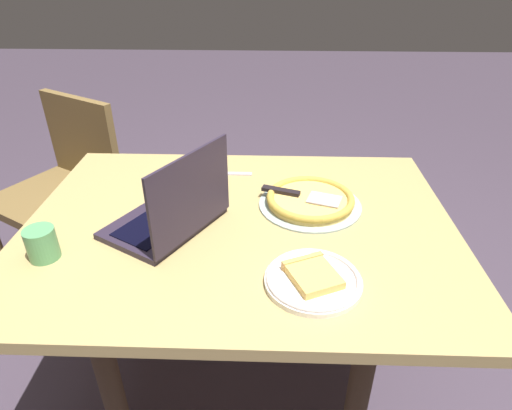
{
  "coord_description": "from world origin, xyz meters",
  "views": [
    {
      "loc": [
        0.08,
        -1.05,
        1.43
      ],
      "look_at": [
        0.05,
        0.02,
        0.79
      ],
      "focal_mm": 30.7,
      "sensor_mm": 36.0,
      "label": 1
    }
  ],
  "objects_px": {
    "dining_table": "(240,248)",
    "pizza_tray": "(310,200)",
    "chair_near": "(66,180)",
    "table_knife": "(213,173)",
    "laptop": "(173,213)",
    "pizza_plate": "(313,279)",
    "drink_cup": "(42,243)"
  },
  "relations": [
    {
      "from": "pizza_plate",
      "to": "table_knife",
      "type": "xyz_separation_m",
      "value": [
        -0.3,
        0.56,
        -0.01
      ]
    },
    {
      "from": "table_knife",
      "to": "chair_near",
      "type": "relative_size",
      "value": 0.26
    },
    {
      "from": "chair_near",
      "to": "pizza_plate",
      "type": "bearing_deg",
      "value": -42.42
    },
    {
      "from": "pizza_plate",
      "to": "pizza_tray",
      "type": "relative_size",
      "value": 0.74
    },
    {
      "from": "laptop",
      "to": "chair_near",
      "type": "relative_size",
      "value": 0.45
    },
    {
      "from": "drink_cup",
      "to": "chair_near",
      "type": "relative_size",
      "value": 0.1
    },
    {
      "from": "pizza_plate",
      "to": "pizza_tray",
      "type": "height_order",
      "value": "pizza_tray"
    },
    {
      "from": "pizza_plate",
      "to": "pizza_tray",
      "type": "bearing_deg",
      "value": 87.02
    },
    {
      "from": "pizza_tray",
      "to": "chair_near",
      "type": "bearing_deg",
      "value": 150.82
    },
    {
      "from": "laptop",
      "to": "chair_near",
      "type": "distance_m",
      "value": 1.04
    },
    {
      "from": "chair_near",
      "to": "drink_cup",
      "type": "bearing_deg",
      "value": -67.38
    },
    {
      "from": "dining_table",
      "to": "pizza_tray",
      "type": "xyz_separation_m",
      "value": [
        0.21,
        0.1,
        0.11
      ]
    },
    {
      "from": "table_knife",
      "to": "pizza_plate",
      "type": "bearing_deg",
      "value": -61.65
    },
    {
      "from": "dining_table",
      "to": "table_knife",
      "type": "height_order",
      "value": "table_knife"
    },
    {
      "from": "dining_table",
      "to": "table_knife",
      "type": "xyz_separation_m",
      "value": [
        -0.11,
        0.3,
        0.1
      ]
    },
    {
      "from": "laptop",
      "to": "pizza_plate",
      "type": "relative_size",
      "value": 1.67
    },
    {
      "from": "laptop",
      "to": "table_knife",
      "type": "relative_size",
      "value": 1.72
    },
    {
      "from": "laptop",
      "to": "pizza_tray",
      "type": "relative_size",
      "value": 1.23
    },
    {
      "from": "pizza_tray",
      "to": "dining_table",
      "type": "bearing_deg",
      "value": -154.23
    },
    {
      "from": "dining_table",
      "to": "laptop",
      "type": "distance_m",
      "value": 0.24
    },
    {
      "from": "table_knife",
      "to": "drink_cup",
      "type": "bearing_deg",
      "value": -127.59
    },
    {
      "from": "dining_table",
      "to": "table_knife",
      "type": "relative_size",
      "value": 5.52
    },
    {
      "from": "chair_near",
      "to": "dining_table",
      "type": "bearing_deg",
      "value": -39.18
    },
    {
      "from": "dining_table",
      "to": "chair_near",
      "type": "distance_m",
      "value": 1.11
    },
    {
      "from": "laptop",
      "to": "pizza_tray",
      "type": "xyz_separation_m",
      "value": [
        0.39,
        0.14,
        -0.03
      ]
    },
    {
      "from": "drink_cup",
      "to": "pizza_tray",
      "type": "bearing_deg",
      "value": 22.12
    },
    {
      "from": "pizza_plate",
      "to": "dining_table",
      "type": "bearing_deg",
      "value": 126.43
    },
    {
      "from": "drink_cup",
      "to": "table_knife",
      "type": "bearing_deg",
      "value": 52.41
    },
    {
      "from": "dining_table",
      "to": "table_knife",
      "type": "bearing_deg",
      "value": 110.34
    },
    {
      "from": "table_knife",
      "to": "dining_table",
      "type": "bearing_deg",
      "value": -69.66
    },
    {
      "from": "pizza_tray",
      "to": "table_knife",
      "type": "relative_size",
      "value": 1.4
    },
    {
      "from": "pizza_tray",
      "to": "laptop",
      "type": "bearing_deg",
      "value": -159.95
    }
  ]
}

